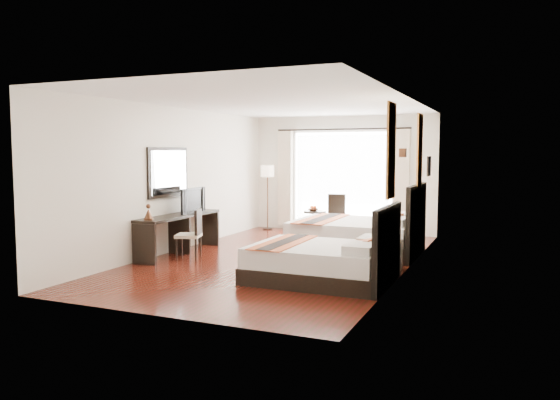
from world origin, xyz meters
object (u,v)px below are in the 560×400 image
at_px(bed_near, 325,261).
at_px(bed_far, 359,235).
at_px(fruit_bowl, 313,210).
at_px(vase, 385,238).
at_px(window_chair, 335,223).
at_px(television, 189,200).
at_px(side_table, 315,224).
at_px(console_desk, 179,234).
at_px(floor_lamp, 267,175).
at_px(desk_chair, 190,243).
at_px(nightstand, 387,256).
at_px(table_lamp, 388,226).

xyz_separation_m(bed_near, bed_far, (-0.14, 2.47, 0.04)).
bearing_deg(fruit_bowl, vase, -52.91).
height_order(fruit_bowl, window_chair, window_chair).
relative_size(television, fruit_bowl, 3.72).
xyz_separation_m(bed_far, side_table, (-1.46, 1.54, -0.05)).
bearing_deg(console_desk, television, 86.60).
distance_m(television, window_chair, 3.73).
relative_size(floor_lamp, fruit_bowl, 7.05).
bearing_deg(fruit_bowl, desk_chair, -109.69).
bearing_deg(vase, bed_near, -127.29).
relative_size(vase, fruit_bowl, 0.57).
distance_m(vase, fruit_bowl, 3.87).
xyz_separation_m(bed_near, nightstand, (0.71, 1.09, -0.06)).
height_order(bed_near, table_lamp, bed_near).
bearing_deg(desk_chair, floor_lamp, -104.11).
bearing_deg(vase, desk_chair, -176.28).
distance_m(floor_lamp, window_chair, 2.16).
relative_size(table_lamp, fruit_bowl, 1.48).
relative_size(vase, side_table, 0.22).
bearing_deg(bed_near, side_table, 111.72).
distance_m(table_lamp, window_chair, 3.82).
height_order(desk_chair, window_chair, window_chair).
bearing_deg(desk_chair, television, -75.82).
bearing_deg(desk_chair, bed_near, 148.26).
height_order(vase, desk_chair, desk_chair).
bearing_deg(vase, bed_far, 118.29).
distance_m(bed_near, desk_chair, 2.90).
distance_m(bed_near, side_table, 4.32).
height_order(bed_near, desk_chair, bed_near).
xyz_separation_m(bed_near, vase, (0.70, 0.92, 0.26)).
height_order(table_lamp, fruit_bowl, table_lamp).
relative_size(floor_lamp, window_chair, 1.69).
bearing_deg(table_lamp, window_chair, 120.67).
distance_m(bed_near, nightstand, 1.30).
xyz_separation_m(bed_near, console_desk, (-3.26, 1.00, 0.07)).
bearing_deg(bed_near, table_lamp, 58.86).
xyz_separation_m(console_desk, window_chair, (2.02, 3.41, -0.09)).
height_order(television, side_table, television).
bearing_deg(television, nightstand, -95.16).
relative_size(television, desk_chair, 0.94).
bearing_deg(console_desk, bed_far, 25.27).
bearing_deg(bed_near, nightstand, 57.03).
bearing_deg(floor_lamp, fruit_bowl, -25.40).
xyz_separation_m(nightstand, side_table, (-2.31, 2.93, 0.05)).
distance_m(vase, side_table, 3.87).
bearing_deg(nightstand, floor_lamp, 136.52).
height_order(nightstand, side_table, side_table).
distance_m(vase, desk_chair, 3.54).
relative_size(nightstand, table_lamp, 1.51).
distance_m(table_lamp, console_desk, 3.97).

